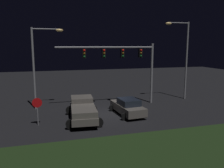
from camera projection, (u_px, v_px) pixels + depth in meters
name	position (u px, v px, depth m)	size (l,w,h in m)	color
ground_plane	(111.00, 113.00, 21.65)	(80.00, 80.00, 0.00)	black
grass_median	(149.00, 152.00, 13.59)	(25.77, 5.80, 0.10)	black
pickup_truck	(83.00, 109.00, 19.53)	(3.17, 5.54, 1.80)	#514C47
car_sedan	(128.00, 107.00, 21.13)	(2.71, 4.53, 1.51)	#514C47
traffic_signal_gantry	(123.00, 58.00, 23.97)	(10.32, 0.56, 6.50)	slate
street_lamp_left	(40.00, 58.00, 22.49)	(3.04, 0.44, 8.00)	slate
street_lamp_right	(183.00, 52.00, 26.55)	(2.97, 0.44, 8.94)	slate
stop_sign	(37.00, 106.00, 18.07)	(0.76, 0.08, 2.23)	slate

